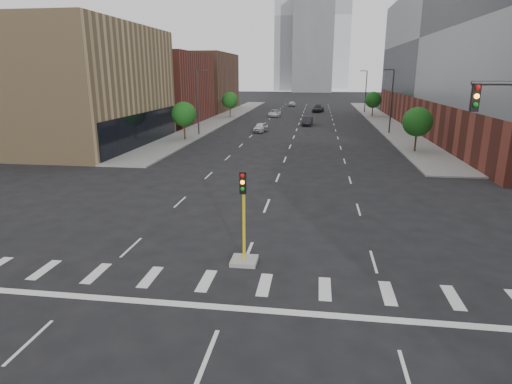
% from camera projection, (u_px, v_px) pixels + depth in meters
% --- Properties ---
extents(sidewalk_left_far, '(5.00, 92.00, 0.15)m').
position_uv_depth(sidewalk_left_far, '(224.00, 118.00, 83.95)').
color(sidewalk_left_far, gray).
rests_on(sidewalk_left_far, ground).
extents(sidewalk_right_far, '(5.00, 92.00, 0.15)m').
position_uv_depth(sidewalk_right_far, '(381.00, 120.00, 79.88)').
color(sidewalk_right_far, gray).
rests_on(sidewalk_right_far, ground).
extents(building_left_mid, '(20.00, 24.00, 14.00)m').
position_uv_depth(building_left_mid, '(62.00, 86.00, 51.36)').
color(building_left_mid, tan).
rests_on(building_left_mid, ground).
extents(building_left_far_a, '(20.00, 22.00, 12.00)m').
position_uv_depth(building_left_far_a, '(146.00, 88.00, 76.42)').
color(building_left_far_a, brown).
rests_on(building_left_far_a, ground).
extents(building_left_far_b, '(20.00, 24.00, 13.00)m').
position_uv_depth(building_left_far_b, '(188.00, 82.00, 101.08)').
color(building_left_far_b, brown).
rests_on(building_left_far_b, ground).
extents(building_right_main, '(24.00, 70.00, 22.00)m').
position_uv_depth(building_right_main, '(504.00, 55.00, 61.62)').
color(building_right_main, brown).
rests_on(building_right_main, ground).
extents(tower_left, '(22.00, 22.00, 70.00)m').
position_uv_depth(tower_left, '(299.00, 18.00, 212.84)').
color(tower_left, '#B2B7BC').
rests_on(tower_left, ground).
extents(tower_right, '(20.00, 20.00, 80.00)m').
position_uv_depth(tower_right, '(333.00, 17.00, 247.20)').
color(tower_right, '#B2B7BC').
rests_on(tower_right, ground).
extents(tower_mid, '(18.00, 18.00, 44.00)m').
position_uv_depth(tower_mid, '(313.00, 43.00, 196.18)').
color(tower_mid, slate).
rests_on(tower_mid, ground).
extents(median_traffic_signal, '(1.20, 1.20, 4.40)m').
position_uv_depth(median_traffic_signal, '(244.00, 244.00, 19.65)').
color(median_traffic_signal, '#999993').
rests_on(median_traffic_signal, ground).
extents(streetlight_right_a, '(1.60, 0.22, 9.07)m').
position_uv_depth(streetlight_right_a, '(391.00, 99.00, 60.65)').
color(streetlight_right_a, '#2D2D30').
rests_on(streetlight_right_a, ground).
extents(streetlight_right_b, '(1.60, 0.22, 9.07)m').
position_uv_depth(streetlight_right_b, '(366.00, 90.00, 94.03)').
color(streetlight_right_b, '#2D2D30').
rests_on(streetlight_right_b, ground).
extents(streetlight_left, '(1.60, 0.22, 9.07)m').
position_uv_depth(streetlight_left, '(198.00, 99.00, 59.52)').
color(streetlight_left, '#2D2D30').
rests_on(streetlight_left, ground).
extents(tree_left_near, '(3.20, 3.20, 4.85)m').
position_uv_depth(tree_left_near, '(184.00, 114.00, 55.26)').
color(tree_left_near, '#382619').
rests_on(tree_left_near, ground).
extents(tree_left_far, '(3.20, 3.20, 4.85)m').
position_uv_depth(tree_left_far, '(230.00, 100.00, 83.87)').
color(tree_left_far, '#382619').
rests_on(tree_left_far, ground).
extents(tree_right_near, '(3.20, 3.20, 4.85)m').
position_uv_depth(tree_right_near, '(417.00, 122.00, 46.70)').
color(tree_right_near, '#382619').
rests_on(tree_right_near, ground).
extents(tree_right_far, '(3.20, 3.20, 4.85)m').
position_uv_depth(tree_right_far, '(373.00, 100.00, 84.84)').
color(tree_right_far, '#382619').
rests_on(tree_right_far, ground).
extents(car_near_left, '(2.14, 4.19, 1.37)m').
position_uv_depth(car_near_left, '(261.00, 127.00, 64.01)').
color(car_near_left, silver).
rests_on(car_near_left, ground).
extents(car_mid_right, '(1.82, 4.57, 1.48)m').
position_uv_depth(car_mid_right, '(307.00, 121.00, 72.14)').
color(car_mid_right, black).
rests_on(car_mid_right, ground).
extents(car_far_left, '(2.39, 4.94, 1.36)m').
position_uv_depth(car_far_left, '(275.00, 113.00, 86.83)').
color(car_far_left, silver).
rests_on(car_far_left, ground).
extents(car_deep_right, '(2.92, 5.49, 1.51)m').
position_uv_depth(car_deep_right, '(318.00, 109.00, 96.69)').
color(car_deep_right, black).
rests_on(car_deep_right, ground).
extents(car_distant, '(1.77, 4.07, 1.37)m').
position_uv_depth(car_distant, '(292.00, 104.00, 113.18)').
color(car_distant, silver).
rests_on(car_distant, ground).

